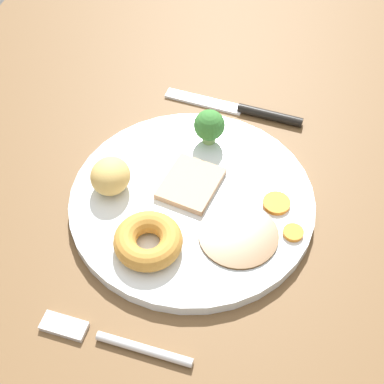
{
  "coord_description": "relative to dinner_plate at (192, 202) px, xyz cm",
  "views": [
    {
      "loc": [
        -39.76,
        -9.45,
        54.65
      ],
      "look_at": [
        -1.63,
        1.56,
        6.0
      ],
      "focal_mm": 53.21,
      "sensor_mm": 36.0,
      "label": 1
    }
  ],
  "objects": [
    {
      "name": "gravy_pool",
      "position": [
        -3.61,
        -6.17,
        0.85
      ],
      "size": [
        8.55,
        8.55,
        0.3
      ],
      "primitive_type": "cylinder",
      "color": "#563819",
      "rests_on": "dinner_plate"
    },
    {
      "name": "yorkshire_pudding",
      "position": [
        -7.64,
        2.49,
        1.9
      ],
      "size": [
        7.21,
        7.21,
        2.39
      ],
      "primitive_type": "torus",
      "color": "#C68938",
      "rests_on": "dinner_plate"
    },
    {
      "name": "roast_potato_left",
      "position": [
        -1.04,
        9.13,
        2.63
      ],
      "size": [
        5.2,
        4.85,
        3.86
      ],
      "primitive_type": "ellipsoid",
      "rotation": [
        0.0,
        0.0,
        1.66
      ],
      "color": "#D8B260",
      "rests_on": "dinner_plate"
    },
    {
      "name": "meat_slice_main",
      "position": [
        1.31,
        0.61,
        1.1
      ],
      "size": [
        7.81,
        6.9,
        0.8
      ],
      "primitive_type": "cube",
      "rotation": [
        0.0,
        0.0,
        6.13
      ],
      "color": "tan",
      "rests_on": "dinner_plate"
    },
    {
      "name": "knife",
      "position": [
        16.7,
        -2.38,
        -0.25
      ],
      "size": [
        2.62,
        18.55,
        1.2
      ],
      "rotation": [
        0.0,
        0.0,
        1.51
      ],
      "color": "black",
      "rests_on": "dining_table"
    },
    {
      "name": "dining_table",
      "position": [
        1.63,
        -1.56,
        -2.5
      ],
      "size": [
        120.0,
        84.0,
        3.6
      ],
      "primitive_type": "cube",
      "color": "brown",
      "rests_on": "ground"
    },
    {
      "name": "dinner_plate",
      "position": [
        0.0,
        0.0,
        0.0
      ],
      "size": [
        27.53,
        27.53,
        1.4
      ],
      "primitive_type": "cylinder",
      "color": "white",
      "rests_on": "dining_table"
    },
    {
      "name": "carrot_coin_back",
      "position": [
        -1.78,
        -11.69,
        0.95
      ],
      "size": [
        2.2,
        2.2,
        0.49
      ],
      "primitive_type": "cylinder",
      "color": "orange",
      "rests_on": "dinner_plate"
    },
    {
      "name": "carrot_coin_front",
      "position": [
        1.65,
        -9.24,
        0.96
      ],
      "size": [
        3.06,
        3.06,
        0.51
      ],
      "primitive_type": "cylinder",
      "color": "orange",
      "rests_on": "dinner_plate"
    },
    {
      "name": "fork",
      "position": [
        -17.95,
        2.87,
        -0.31
      ],
      "size": [
        2.07,
        15.27,
        0.9
      ],
      "rotation": [
        0.0,
        0.0,
        1.55
      ],
      "color": "silver",
      "rests_on": "dining_table"
    },
    {
      "name": "broccoli_floret",
      "position": [
        9.13,
        0.5,
        3.18
      ],
      "size": [
        3.73,
        3.73,
        4.47
      ],
      "color": "#8CB766",
      "rests_on": "dinner_plate"
    }
  ]
}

